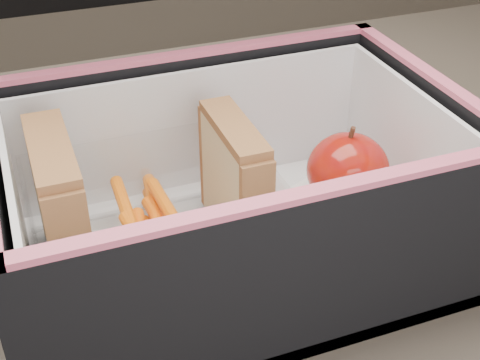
% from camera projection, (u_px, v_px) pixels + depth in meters
% --- Properties ---
extents(kitchen_table, '(1.20, 0.80, 0.75)m').
position_uv_depth(kitchen_table, '(304.00, 304.00, 0.60)').
color(kitchen_table, brown).
rests_on(kitchen_table, ground).
extents(lunch_bag, '(0.33, 0.37, 0.28)m').
position_uv_depth(lunch_bag, '(229.00, 179.00, 0.48)').
color(lunch_bag, black).
rests_on(lunch_bag, kitchen_table).
extents(plastic_tub, '(0.17, 0.12, 0.07)m').
position_uv_depth(plastic_tub, '(153.00, 216.00, 0.48)').
color(plastic_tub, white).
rests_on(plastic_tub, lunch_bag).
extents(sandwich_left, '(0.03, 0.09, 0.10)m').
position_uv_depth(sandwich_left, '(61.00, 211.00, 0.45)').
color(sandwich_left, '#CBB685').
rests_on(sandwich_left, plastic_tub).
extents(sandwich_right, '(0.02, 0.08, 0.10)m').
position_uv_depth(sandwich_right, '(235.00, 181.00, 0.49)').
color(sandwich_right, '#CBB685').
rests_on(sandwich_right, plastic_tub).
extents(carrot_sticks, '(0.04, 0.14, 0.03)m').
position_uv_depth(carrot_sticks, '(156.00, 228.00, 0.49)').
color(carrot_sticks, '#FB7000').
rests_on(carrot_sticks, plastic_tub).
extents(paper_napkin, '(0.11, 0.11, 0.01)m').
position_uv_depth(paper_napkin, '(340.00, 206.00, 0.54)').
color(paper_napkin, white).
rests_on(paper_napkin, lunch_bag).
extents(red_apple, '(0.08, 0.08, 0.07)m').
position_uv_depth(red_apple, '(348.00, 171.00, 0.52)').
color(red_apple, maroon).
rests_on(red_apple, paper_napkin).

